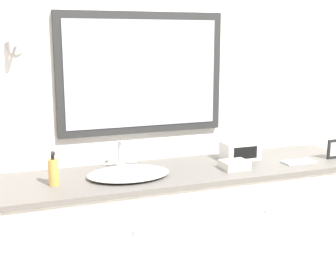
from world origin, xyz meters
TOP-DOWN VIEW (x-y plane):
  - wall_back at (-0.00, 0.61)m, footprint 8.00×0.18m
  - vanity_counter at (0.00, 0.30)m, footprint 2.19×0.56m
  - sink_basin at (-0.34, 0.28)m, footprint 0.45×0.38m
  - soap_bottle at (-0.74, 0.26)m, footprint 0.05×0.05m
  - appliance_box at (0.41, 0.39)m, footprint 0.22×0.14m
  - picture_frame at (0.97, 0.20)m, footprint 0.11×0.01m
  - hand_towel_near_sink at (0.28, 0.21)m, footprint 0.15×0.13m
  - metal_tray at (0.70, 0.19)m, footprint 0.20×0.10m

SIDE VIEW (x-z plane):
  - vanity_counter at x=0.00m, z-range 0.00..0.85m
  - metal_tray at x=0.70m, z-range 0.85..0.86m
  - sink_basin at x=-0.34m, z-range 0.79..0.95m
  - hand_towel_near_sink at x=0.28m, z-range 0.85..0.90m
  - appliance_box at x=0.41m, z-range 0.85..0.96m
  - picture_frame at x=0.97m, z-range 0.85..0.97m
  - soap_bottle at x=-0.74m, z-range 0.83..1.01m
  - wall_back at x=0.00m, z-range 0.00..2.55m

